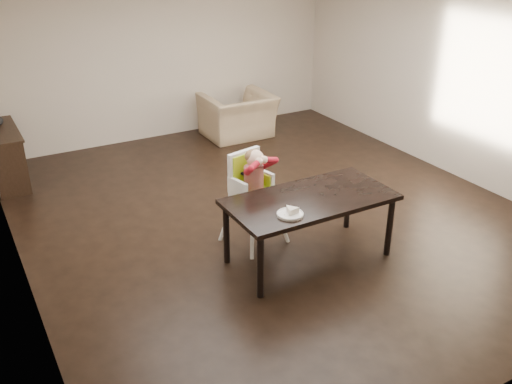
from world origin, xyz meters
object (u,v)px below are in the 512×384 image
high_chair (252,177)px  armchair (238,109)px  dining_table (310,204)px  sideboard (6,156)px

high_chair → armchair: size_ratio=1.00×
dining_table → armchair: bearing=73.2°
high_chair → sideboard: size_ratio=0.91×
high_chair → sideboard: bearing=112.5°
high_chair → armchair: 3.63m
high_chair → armchair: bearing=52.4°
armchair → dining_table: bearing=73.4°
dining_table → high_chair: 0.75m
sideboard → high_chair: bearing=-54.9°
armchair → high_chair: bearing=65.2°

